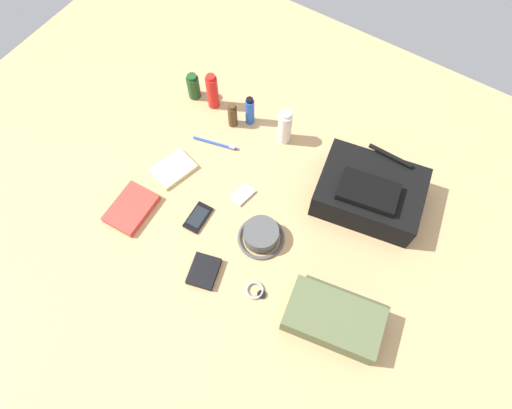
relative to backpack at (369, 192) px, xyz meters
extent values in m
cube|color=tan|center=(-0.31, -0.24, -0.08)|extent=(2.64, 2.02, 0.02)
cube|color=black|center=(0.00, 0.00, 0.00)|extent=(0.40, 0.33, 0.12)
cube|color=black|center=(0.00, -0.04, 0.07)|extent=(0.21, 0.15, 0.03)
cylinder|color=black|center=(0.00, 0.13, 0.07)|extent=(0.16, 0.02, 0.02)
cube|color=#56603D|center=(0.10, -0.45, -0.02)|extent=(0.32, 0.22, 0.09)
cube|color=#454D30|center=(0.10, -0.36, -0.06)|extent=(0.28, 0.11, 0.01)
cylinder|color=#4C4C4C|center=(-0.24, -0.33, -0.03)|extent=(0.12, 0.12, 0.06)
torus|color=#4C4C4C|center=(-0.24, -0.33, -0.06)|extent=(0.16, 0.16, 0.01)
cylinder|color=#19471E|center=(-0.81, 0.06, -0.02)|extent=(0.05, 0.05, 0.10)
cylinder|color=#19471E|center=(-0.81, 0.06, 0.04)|extent=(0.04, 0.04, 0.01)
cylinder|color=red|center=(-0.71, 0.06, 0.01)|extent=(0.05, 0.05, 0.15)
cylinder|color=red|center=(-0.71, 0.06, 0.09)|extent=(0.03, 0.03, 0.01)
cylinder|color=#473319|center=(-0.59, 0.03, -0.02)|extent=(0.04, 0.04, 0.10)
cylinder|color=#473319|center=(-0.59, 0.03, 0.04)|extent=(0.03, 0.03, 0.01)
cylinder|color=blue|center=(-0.55, 0.07, -0.01)|extent=(0.03, 0.03, 0.12)
cylinder|color=black|center=(-0.55, 0.07, 0.06)|extent=(0.03, 0.03, 0.01)
cylinder|color=white|center=(-0.39, 0.07, 0.01)|extent=(0.05, 0.05, 0.14)
cylinder|color=silver|center=(-0.39, 0.07, 0.09)|extent=(0.04, 0.04, 0.01)
cube|color=red|center=(-0.68, -0.49, -0.05)|extent=(0.14, 0.19, 0.03)
cube|color=white|center=(-0.68, -0.49, -0.06)|extent=(0.13, 0.18, 0.02)
cube|color=black|center=(-0.47, -0.38, -0.06)|extent=(0.07, 0.11, 0.01)
cube|color=black|center=(-0.47, -0.38, -0.05)|extent=(0.05, 0.08, 0.00)
cube|color=#B7B7BC|center=(-0.38, -0.22, -0.06)|extent=(0.07, 0.09, 0.01)
cylinder|color=silver|center=(-0.38, -0.24, -0.06)|extent=(0.03, 0.03, 0.00)
torus|color=#99999E|center=(-0.16, -0.49, -0.06)|extent=(0.06, 0.06, 0.01)
cylinder|color=black|center=(-0.13, -0.49, -0.06)|extent=(0.03, 0.03, 0.01)
cylinder|color=blue|center=(-0.60, -0.09, -0.06)|extent=(0.17, 0.05, 0.01)
cube|color=white|center=(-0.53, -0.07, -0.05)|extent=(0.02, 0.02, 0.01)
cube|color=black|center=(-0.33, -0.53, -0.05)|extent=(0.12, 0.13, 0.02)
cube|color=beige|center=(-0.66, -0.27, -0.06)|extent=(0.15, 0.17, 0.02)
camera|label=1|loc=(0.06, -0.82, 1.34)|focal=30.52mm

